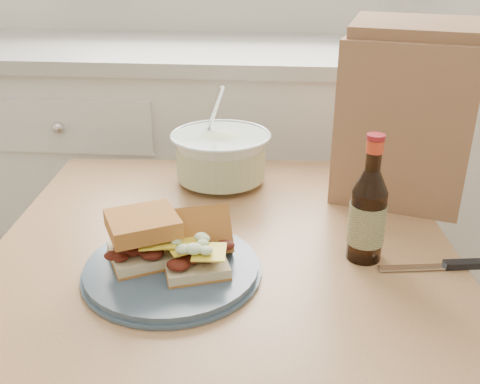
# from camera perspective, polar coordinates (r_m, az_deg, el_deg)

# --- Properties ---
(cabinet_run) EXTENTS (2.50, 0.64, 0.94)m
(cabinet_run) POSITION_cam_1_polar(r_m,az_deg,el_deg) (1.90, 0.01, 1.32)
(cabinet_run) COLOR silver
(cabinet_run) RESTS_ON ground
(dining_table) EXTENTS (0.92, 0.92, 0.71)m
(dining_table) POSITION_cam_1_polar(r_m,az_deg,el_deg) (1.08, -1.63, -10.12)
(dining_table) COLOR tan
(dining_table) RESTS_ON ground
(plate) EXTENTS (0.30, 0.30, 0.02)m
(plate) POSITION_cam_1_polar(r_m,az_deg,el_deg) (0.93, -7.27, -8.12)
(plate) COLOR #3D5063
(plate) RESTS_ON dining_table
(sandwich_left) EXTENTS (0.15, 0.14, 0.08)m
(sandwich_left) POSITION_cam_1_polar(r_m,az_deg,el_deg) (0.92, -10.23, -4.77)
(sandwich_left) COLOR beige
(sandwich_left) RESTS_ON plate
(sandwich_right) EXTENTS (0.13, 0.17, 0.09)m
(sandwich_right) POSITION_cam_1_polar(r_m,az_deg,el_deg) (0.91, -4.46, -5.99)
(sandwich_right) COLOR beige
(sandwich_right) RESTS_ON plate
(coleslaw_bowl) EXTENTS (0.23, 0.23, 0.23)m
(coleslaw_bowl) POSITION_cam_1_polar(r_m,az_deg,el_deg) (1.25, -2.04, 3.57)
(coleslaw_bowl) COLOR silver
(coleslaw_bowl) RESTS_ON dining_table
(beer_bottle) EXTENTS (0.06, 0.06, 0.23)m
(beer_bottle) POSITION_cam_1_polar(r_m,az_deg,el_deg) (0.95, 13.45, -2.28)
(beer_bottle) COLOR black
(beer_bottle) RESTS_ON dining_table
(knife) EXTENTS (0.19, 0.05, 0.01)m
(knife) POSITION_cam_1_polar(r_m,az_deg,el_deg) (1.01, 21.69, -7.26)
(knife) COLOR silver
(knife) RESTS_ON dining_table
(paper_bag) EXTENTS (0.30, 0.24, 0.35)m
(paper_bag) POSITION_cam_1_polar(r_m,az_deg,el_deg) (1.19, 17.11, 7.13)
(paper_bag) COLOR #936547
(paper_bag) RESTS_ON dining_table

